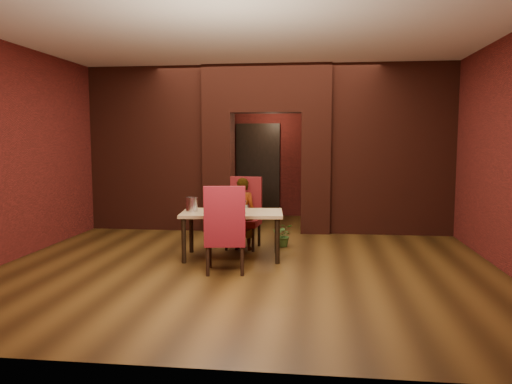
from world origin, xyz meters
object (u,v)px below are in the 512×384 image
(potted_plant, at_px, (283,235))
(wine_glass_c, at_px, (244,207))
(chair_near, at_px, (225,228))
(person_seated, at_px, (243,214))
(chair_far, at_px, (243,213))
(wine_glass_b, at_px, (236,205))
(dining_table, at_px, (232,235))
(wine_bucket, at_px, (192,204))
(wine_glass_a, at_px, (222,204))
(water_bottle, at_px, (210,200))

(potted_plant, bearing_deg, wine_glass_c, -117.16)
(chair_near, xyz_separation_m, person_seated, (0.03, 1.37, -0.00))
(wine_glass_c, bearing_deg, potted_plant, 62.84)
(chair_far, height_order, wine_glass_b, chair_far)
(dining_table, relative_size, wine_glass_c, 8.06)
(wine_glass_c, xyz_separation_m, wine_bucket, (-0.81, 0.08, 0.01))
(wine_glass_a, bearing_deg, wine_glass_b, -35.56)
(water_bottle, distance_m, potted_plant, 1.48)
(wine_glass_a, distance_m, wine_glass_b, 0.31)
(dining_table, bearing_deg, wine_glass_b, -34.34)
(person_seated, distance_m, potted_plant, 0.82)
(person_seated, bearing_deg, wine_glass_a, 65.21)
(chair_near, height_order, potted_plant, chair_near)
(wine_glass_b, relative_size, potted_plant, 0.52)
(person_seated, height_order, wine_bucket, person_seated)
(chair_near, xyz_separation_m, wine_glass_a, (-0.22, 0.94, 0.21))
(chair_near, height_order, wine_glass_b, chair_near)
(chair_far, height_order, wine_bucket, chair_far)
(potted_plant, bearing_deg, dining_table, -128.77)
(wine_bucket, xyz_separation_m, water_bottle, (0.25, 0.17, 0.05))
(person_seated, distance_m, wine_bucket, 0.94)
(dining_table, xyz_separation_m, chair_far, (0.06, 0.68, 0.23))
(wine_glass_a, relative_size, potted_plant, 0.48)
(potted_plant, bearing_deg, wine_glass_a, -140.03)
(wine_glass_b, distance_m, wine_glass_c, 0.15)
(dining_table, bearing_deg, chair_far, 79.37)
(dining_table, xyz_separation_m, potted_plant, (0.72, 0.89, -0.16))
(wine_glass_c, xyz_separation_m, water_bottle, (-0.56, 0.25, 0.06))
(wine_glass_a, xyz_separation_m, wine_bucket, (-0.43, -0.18, 0.01))
(wine_glass_c, distance_m, water_bottle, 0.62)
(wine_glass_b, relative_size, water_bottle, 0.65)
(wine_glass_c, bearing_deg, wine_glass_b, 147.41)
(wine_bucket, bearing_deg, dining_table, 3.68)
(wine_glass_b, xyz_separation_m, water_bottle, (-0.43, 0.17, 0.05))
(wine_glass_a, bearing_deg, chair_near, -76.68)
(dining_table, distance_m, chair_far, 0.73)
(wine_glass_c, bearing_deg, dining_table, 148.71)
(person_seated, bearing_deg, wine_glass_b, 95.58)
(wine_glass_a, xyz_separation_m, water_bottle, (-0.18, -0.01, 0.06))
(dining_table, height_order, chair_far, chair_far)
(wine_glass_b, bearing_deg, wine_glass_c, -32.59)
(wine_glass_a, distance_m, wine_glass_c, 0.46)
(person_seated, relative_size, wine_glass_a, 6.27)
(chair_far, bearing_deg, wine_bucket, -126.93)
(wine_glass_a, relative_size, wine_glass_c, 1.01)
(dining_table, relative_size, chair_far, 1.29)
(person_seated, xyz_separation_m, wine_bucket, (-0.68, -0.61, 0.22))
(wine_glass_b, height_order, wine_bucket, wine_bucket)
(wine_glass_a, height_order, wine_glass_c, wine_glass_a)
(dining_table, xyz_separation_m, person_seated, (0.07, 0.57, 0.24))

